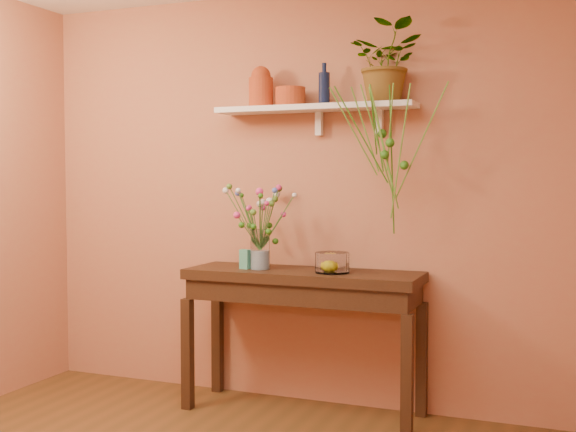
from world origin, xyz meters
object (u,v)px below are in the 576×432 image
Objects in this scene: sideboard at (303,291)px; terracotta_jug at (261,88)px; glass_vase at (260,252)px; bouquet at (260,208)px; glass_bowl at (332,263)px; spider_plant at (388,63)px; blue_bottle at (324,88)px.

sideboard is 5.61× the size of terracotta_jug.
bouquet is at bearing 108.56° from glass_vase.
bouquet reaches higher than glass_bowl.
spider_plant is 1.41m from glass_vase.
bouquet is (-0.78, -0.16, -0.89)m from spider_plant.
blue_bottle is 1.11m from glass_vase.
sideboard is at bearing -163.86° from spider_plant.
sideboard is 1.34m from terracotta_jug.
blue_bottle is at bearing 56.28° from sideboard.
blue_bottle is at bearing 25.99° from glass_vase.
blue_bottle is 1.11m from glass_bowl.
blue_bottle is at bearing 3.25° from terracotta_jug.
terracotta_jug reaches higher than bouquet.
spider_plant is 0.90× the size of bouquet.
spider_plant is at bearing 11.97° from bouquet.
glass_vase is 0.48m from glass_bowl.
sideboard is 7.09× the size of glass_bowl.
terracotta_jug is 0.84m from spider_plant.
bouquet is (0.05, -0.13, -0.77)m from terracotta_jug.
terracotta_jug reaches higher than glass_bowl.
terracotta_jug is 0.55× the size of spider_plant.
glass_bowl is (-0.29, -0.18, -1.22)m from spider_plant.
bouquet is (-0.01, 0.02, 0.28)m from glass_vase.
glass_vase is 0.28m from bouquet.
glass_vase is at bearing -171.31° from sideboard.
bouquet is at bearing -168.03° from spider_plant.
blue_bottle is at bearing 123.36° from glass_bowl.
terracotta_jug is 1.05× the size of glass_vase.
sideboard is 5.88× the size of glass_vase.
blue_bottle is at bearing -178.85° from spider_plant.
terracotta_jug is 1.07m from glass_vase.
terracotta_jug reaches higher than sideboard.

